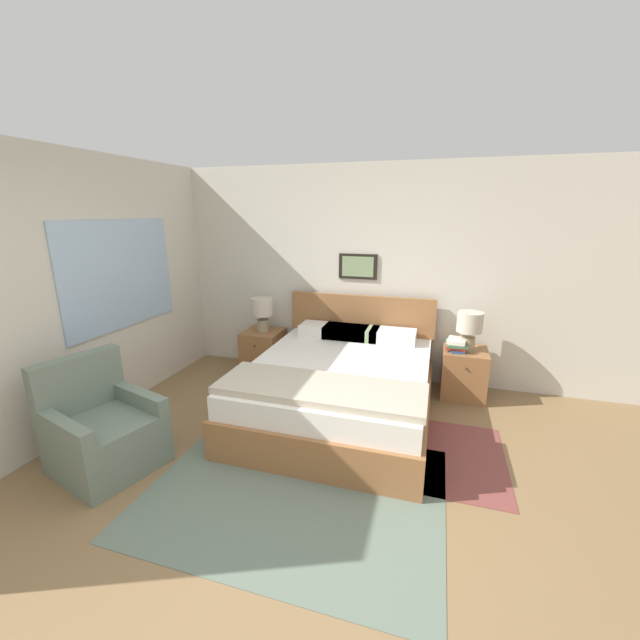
{
  "coord_description": "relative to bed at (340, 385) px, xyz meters",
  "views": [
    {
      "loc": [
        0.95,
        -1.87,
        2.04
      ],
      "look_at": [
        -0.1,
        1.57,
        1.05
      ],
      "focal_mm": 22.0,
      "sensor_mm": 36.0,
      "label": 1
    }
  ],
  "objects": [
    {
      "name": "bed",
      "position": [
        0.0,
        0.0,
        0.0
      ],
      "size": [
        1.79,
        2.18,
        1.06
      ],
      "color": "#936038",
      "rests_on": "ground_plane"
    },
    {
      "name": "book_slim_near_top",
      "position": [
        1.14,
        0.77,
        0.35
      ],
      "size": [
        0.23,
        0.26,
        0.04
      ],
      "rotation": [
        0.0,
        0.0,
        -0.15
      ],
      "color": "silver",
      "rests_on": "book_novel_upper"
    },
    {
      "name": "book_hardcover_middle",
      "position": [
        1.14,
        0.77,
        0.28
      ],
      "size": [
        0.23,
        0.23,
        0.03
      ],
      "rotation": [
        0.0,
        0.0,
        -0.09
      ],
      "color": "#B7332D",
      "rests_on": "book_thick_bottom"
    },
    {
      "name": "wall_back",
      "position": [
        -0.07,
        1.15,
        0.98
      ],
      "size": [
        6.9,
        0.09,
        2.6
      ],
      "color": "beige",
      "rests_on": "ground_plane"
    },
    {
      "name": "table_lamp_near_window",
      "position": [
        -1.23,
        0.8,
        0.52
      ],
      "size": [
        0.27,
        0.27,
        0.44
      ],
      "color": "gray",
      "rests_on": "nightstand_near_window"
    },
    {
      "name": "wall_left",
      "position": [
        -2.35,
        -0.31,
        0.99
      ],
      "size": [
        0.08,
        5.26,
        2.6
      ],
      "color": "beige",
      "rests_on": "ground_plane"
    },
    {
      "name": "nightstand_by_door",
      "position": [
        1.24,
        0.82,
        -0.04
      ],
      "size": [
        0.48,
        0.52,
        0.55
      ],
      "color": "#936038",
      "rests_on": "ground_plane"
    },
    {
      "name": "ground_plane",
      "position": [
        -0.07,
        -1.74,
        -0.32
      ],
      "size": [
        16.0,
        16.0,
        0.0
      ],
      "primitive_type": "plane",
      "color": "olive"
    },
    {
      "name": "area_rug_main",
      "position": [
        -0.03,
        -1.26,
        -0.31
      ],
      "size": [
        2.18,
        1.69,
        0.01
      ],
      "color": "slate",
      "rests_on": "ground_plane"
    },
    {
      "name": "table_lamp_by_door",
      "position": [
        1.25,
        0.8,
        0.52
      ],
      "size": [
        0.27,
        0.27,
        0.44
      ],
      "color": "gray",
      "rests_on": "nightstand_by_door"
    },
    {
      "name": "area_rug_bedside",
      "position": [
        1.19,
        -0.45,
        -0.31
      ],
      "size": [
        0.73,
        1.15,
        0.01
      ],
      "color": "brown",
      "rests_on": "ground_plane"
    },
    {
      "name": "nightstand_near_window",
      "position": [
        -1.24,
        0.82,
        -0.04
      ],
      "size": [
        0.48,
        0.52,
        0.55
      ],
      "color": "#936038",
      "rests_on": "ground_plane"
    },
    {
      "name": "book_thick_bottom",
      "position": [
        1.14,
        0.77,
        0.25
      ],
      "size": [
        0.19,
        0.27,
        0.02
      ],
      "rotation": [
        0.0,
        0.0,
        0.17
      ],
      "color": "#335693",
      "rests_on": "nightstand_by_door"
    },
    {
      "name": "book_novel_upper",
      "position": [
        1.14,
        0.77,
        0.31
      ],
      "size": [
        0.23,
        0.28,
        0.03
      ],
      "rotation": [
        0.0,
        0.0,
        0.08
      ],
      "color": "#4C7551",
      "rests_on": "book_hardcover_middle"
    },
    {
      "name": "armchair",
      "position": [
        -1.65,
        -1.4,
        -0.02
      ],
      "size": [
        0.91,
        0.88,
        0.91
      ],
      "rotation": [
        0.0,
        0.0,
        -1.85
      ],
      "color": "slate",
      "rests_on": "ground_plane"
    }
  ]
}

